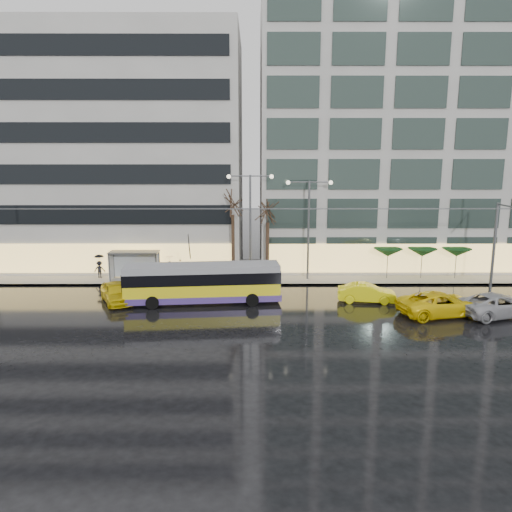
{
  "coord_description": "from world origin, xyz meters",
  "views": [
    {
      "loc": [
        2.31,
        -31.57,
        10.81
      ],
      "look_at": [
        2.46,
        5.0,
        3.36
      ],
      "focal_mm": 35.0,
      "sensor_mm": 36.0,
      "label": 1
    }
  ],
  "objects_px": {
    "taxi_a": "(116,293)",
    "street_lamp_near": "(250,212)",
    "trolleybus": "(203,284)",
    "bus_shelter": "(131,259)"
  },
  "relations": [
    {
      "from": "bus_shelter",
      "to": "street_lamp_near",
      "type": "distance_m",
      "value": 11.14
    },
    {
      "from": "trolleybus",
      "to": "taxi_a",
      "type": "bearing_deg",
      "value": 178.78
    },
    {
      "from": "street_lamp_near",
      "to": "taxi_a",
      "type": "xyz_separation_m",
      "value": [
        -9.93,
        -6.62,
        -5.22
      ]
    },
    {
      "from": "bus_shelter",
      "to": "street_lamp_near",
      "type": "xyz_separation_m",
      "value": [
        10.38,
        0.11,
        4.03
      ]
    },
    {
      "from": "trolleybus",
      "to": "taxi_a",
      "type": "xyz_separation_m",
      "value": [
        -6.45,
        0.14,
        -0.66
      ]
    },
    {
      "from": "bus_shelter",
      "to": "taxi_a",
      "type": "height_order",
      "value": "bus_shelter"
    },
    {
      "from": "street_lamp_near",
      "to": "taxi_a",
      "type": "relative_size",
      "value": 2.0
    },
    {
      "from": "taxi_a",
      "to": "street_lamp_near",
      "type": "bearing_deg",
      "value": 7.96
    },
    {
      "from": "bus_shelter",
      "to": "taxi_a",
      "type": "relative_size",
      "value": 0.93
    },
    {
      "from": "street_lamp_near",
      "to": "bus_shelter",
      "type": "bearing_deg",
      "value": -179.37
    }
  ]
}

